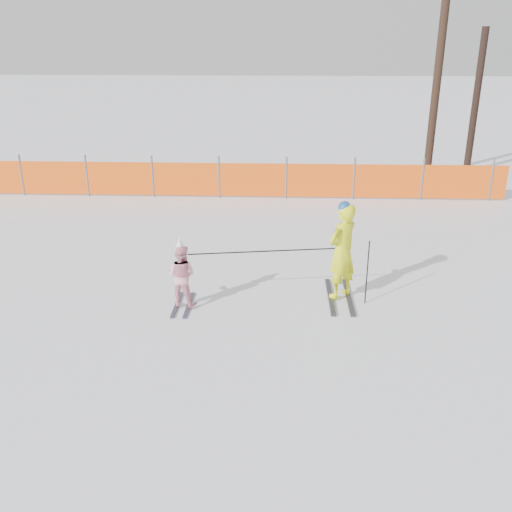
{
  "coord_description": "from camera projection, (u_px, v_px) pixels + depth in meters",
  "views": [
    {
      "loc": [
        0.41,
        -8.76,
        4.64
      ],
      "look_at": [
        0.0,
        0.5,
        1.0
      ],
      "focal_mm": 40.0,
      "sensor_mm": 36.0,
      "label": 1
    }
  ],
  "objects": [
    {
      "name": "child",
      "position": [
        181.0,
        275.0,
        10.17
      ],
      "size": [
        0.65,
        1.03,
        1.33
      ],
      "color": "black",
      "rests_on": "ground"
    },
    {
      "name": "adult",
      "position": [
        342.0,
        251.0,
        10.36
      ],
      "size": [
        0.77,
        1.56,
        1.88
      ],
      "color": "black",
      "rests_on": "ground"
    },
    {
      "name": "ground",
      "position": [
        255.0,
        320.0,
        9.86
      ],
      "size": [
        120.0,
        120.0,
        0.0
      ],
      "primitive_type": "plane",
      "color": "white",
      "rests_on": "ground"
    },
    {
      "name": "ski_poles",
      "position": [
        295.0,
        258.0,
        10.21
      ],
      "size": [
        3.22,
        0.44,
        1.21
      ],
      "color": "black",
      "rests_on": "ground"
    },
    {
      "name": "safety_fence",
      "position": [
        226.0,
        179.0,
        17.0
      ],
      "size": [
        16.48,
        0.06,
        1.25
      ],
      "color": "#595960",
      "rests_on": "ground"
    },
    {
      "name": "tree_trunks",
      "position": [
        452.0,
        78.0,
        18.85
      ],
      "size": [
        1.79,
        0.82,
        7.35
      ],
      "color": "black",
      "rests_on": "ground"
    }
  ]
}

